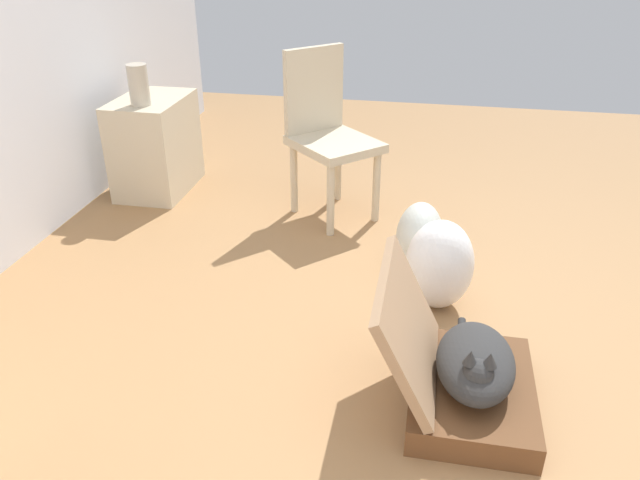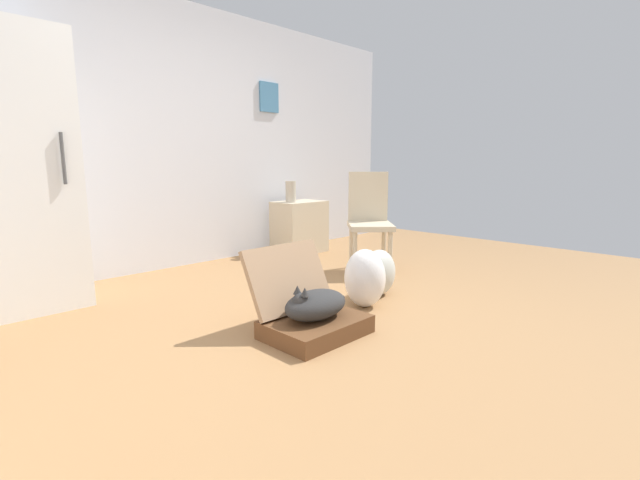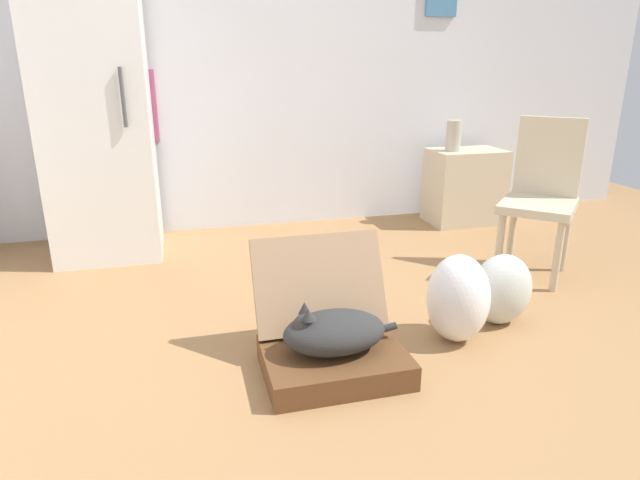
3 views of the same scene
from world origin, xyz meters
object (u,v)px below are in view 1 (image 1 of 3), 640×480
Objects in this scene: suitcase_base at (471,392)px; cat at (475,363)px; chair at (327,131)px; plastic_bag_clear at (419,238)px; side_table at (155,145)px; vase_tall at (139,85)px; plastic_bag_white at (439,265)px.

suitcase_base is 0.15m from cat.
suitcase_base is 0.63× the size of chair.
plastic_bag_clear reaches higher than cat.
side_table is 2.52× the size of vase_tall.
plastic_bag_white is at bearing 12.22° from cat.
vase_tall reaches higher than cat.
vase_tall is (-0.15, -0.02, 0.42)m from side_table.
plastic_bag_clear is at bearing 18.81° from plastic_bag_white.
side_table reaches higher than cat.
side_table reaches higher than plastic_bag_white.
cat is at bearing -167.78° from plastic_bag_white.
plastic_bag_white is at bearing -98.47° from chair.
plastic_bag_clear is 0.38× the size of chair.
suitcase_base is at bearing -2.69° from cat.
side_table is (0.74, 1.73, 0.12)m from plastic_bag_clear.
side_table is 1.17m from chair.
plastic_bag_clear is at bearing -113.25° from side_table.
suitcase_base is 1.40× the size of plastic_bag_white.
cat is 0.99m from plastic_bag_clear.
vase_tall is at bearing 51.50° from cat.
chair reaches higher than plastic_bag_clear.
plastic_bag_clear is (0.30, 0.10, -0.03)m from plastic_bag_white.
cat is 1.40× the size of plastic_bag_clear.
side_table is (1.70, 1.97, 0.10)m from cat.
vase_tall is 0.25× the size of chair.
plastic_bag_white is 1.79× the size of vase_tall.
side_table is at bearing 60.29° from plastic_bag_white.
cat is 1.80m from chair.
vase_tall is 1.15m from chair.
plastic_bag_clear is at bearing -91.68° from chair.
side_table reaches higher than suitcase_base.
suitcase_base is 0.99× the size of side_table.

